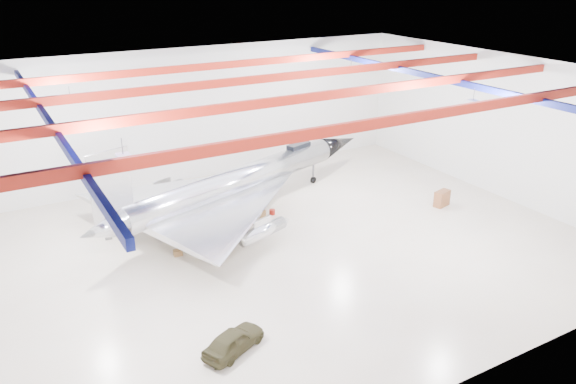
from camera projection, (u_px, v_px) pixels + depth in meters
floor at (272, 250)px, 36.08m from camera, size 40.00×40.00×0.00m
wall_back at (185, 116)px, 46.10m from camera, size 40.00×0.00×40.00m
wall_right at (500, 126)px, 43.16m from camera, size 0.00×30.00×30.00m
ceiling at (270, 79)px, 31.94m from camera, size 40.00×40.00×0.00m
ceiling_structure at (270, 90)px, 32.20m from camera, size 39.50×29.50×1.08m
jet_aircraft at (238, 184)px, 40.33m from camera, size 25.85×19.26×7.27m
jeep at (234, 341)px, 26.43m from camera, size 3.66×2.67×1.16m
desk at (442, 198)px, 42.46m from camera, size 1.44×0.97×1.21m
crate_ply at (178, 253)px, 35.32m from camera, size 0.58×0.49×0.37m
toolbox_red at (227, 215)px, 40.82m from camera, size 0.46×0.38×0.30m
engine_drum at (259, 227)px, 38.70m from camera, size 0.59×0.59×0.43m
parts_bin at (260, 213)px, 40.84m from camera, size 0.77×0.68×0.45m
crate_small at (108, 237)px, 37.45m from camera, size 0.45×0.37×0.30m
tool_chest at (272, 212)px, 41.13m from camera, size 0.50×0.50×0.38m
oil_barrel at (205, 230)px, 38.37m from camera, size 0.61×0.52×0.37m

